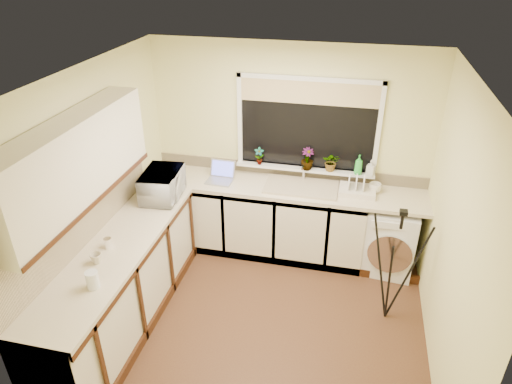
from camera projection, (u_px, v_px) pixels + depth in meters
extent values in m
plane|color=#533521|center=(261.00, 319.00, 4.61)|extent=(3.20, 3.20, 0.00)
plane|color=white|center=(263.00, 78.00, 3.43)|extent=(3.20, 3.20, 0.00)
plane|color=beige|center=(289.00, 150.00, 5.31)|extent=(3.20, 0.00, 3.20)
plane|color=beige|center=(209.00, 344.00, 2.74)|extent=(3.20, 0.00, 3.20)
plane|color=beige|center=(97.00, 196.00, 4.33)|extent=(0.00, 3.00, 3.00)
plane|color=beige|center=(454.00, 239.00, 3.71)|extent=(0.00, 3.00, 3.00)
cube|color=silver|center=(256.00, 218.00, 5.49)|extent=(2.55, 0.60, 0.86)
cube|color=silver|center=(123.00, 286.00, 4.40)|extent=(0.54, 2.40, 0.86)
cube|color=beige|center=(284.00, 188.00, 5.21)|extent=(3.20, 0.60, 0.04)
cube|color=beige|center=(116.00, 248.00, 4.19)|extent=(0.60, 2.40, 0.04)
cube|color=silver|center=(74.00, 163.00, 3.64)|extent=(0.28, 1.90, 0.70)
cube|color=beige|center=(83.00, 222.00, 4.12)|extent=(0.02, 2.40, 0.45)
cube|color=beige|center=(288.00, 170.00, 5.42)|extent=(3.20, 0.02, 0.14)
cube|color=black|center=(307.00, 125.00, 5.10)|extent=(1.50, 0.02, 1.00)
cube|color=tan|center=(309.00, 93.00, 4.90)|extent=(1.50, 0.02, 0.25)
cube|color=white|center=(304.00, 169.00, 5.30)|extent=(1.60, 0.14, 0.03)
cube|color=tan|center=(301.00, 187.00, 5.16)|extent=(0.82, 0.46, 0.03)
cylinder|color=silver|center=(304.00, 172.00, 5.26)|extent=(0.03, 0.03, 0.24)
cube|color=white|center=(389.00, 238.00, 5.17)|extent=(0.62, 0.60, 0.81)
cube|color=#95949C|center=(219.00, 181.00, 5.29)|extent=(0.30, 0.22, 0.02)
cube|color=#5761ED|center=(223.00, 168.00, 5.36)|extent=(0.30, 0.09, 0.20)
cylinder|color=silver|center=(158.00, 195.00, 4.79)|extent=(0.17, 0.17, 0.22)
cube|color=beige|center=(357.00, 191.00, 5.05)|extent=(0.40, 0.30, 0.06)
cylinder|color=white|center=(92.00, 280.00, 3.65)|extent=(0.10, 0.10, 0.15)
cylinder|color=white|center=(108.00, 243.00, 4.14)|extent=(0.07, 0.07, 0.10)
imported|color=white|center=(162.00, 185.00, 4.91)|extent=(0.42, 0.58, 0.31)
imported|color=#999999|center=(259.00, 156.00, 5.32)|extent=(0.12, 0.10, 0.21)
imported|color=#999999|center=(307.00, 159.00, 5.19)|extent=(0.18, 0.18, 0.25)
imported|color=#999999|center=(331.00, 162.00, 5.17)|extent=(0.20, 0.18, 0.22)
imported|color=green|center=(359.00, 165.00, 5.09)|extent=(0.10, 0.10, 0.23)
imported|color=#999999|center=(371.00, 168.00, 5.08)|extent=(0.10, 0.10, 0.18)
imported|color=white|center=(375.00, 188.00, 5.05)|extent=(0.18, 0.18, 0.11)
imported|color=beige|center=(96.00, 258.00, 3.94)|extent=(0.13, 0.13, 0.09)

